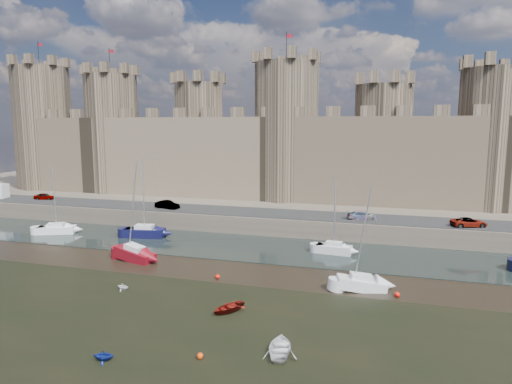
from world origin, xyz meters
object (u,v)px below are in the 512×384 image
at_px(dinghy_1, 103,356).
at_px(sailboat_5, 361,283).
at_px(car_0, 45,196).
at_px(car_2, 362,216).
at_px(sailboat_0, 56,229).
at_px(car_1, 167,205).
at_px(sailboat_4, 135,254).
at_px(car_3, 469,222).
at_px(sailboat_2, 334,248).
at_px(sailboat_1, 145,232).

bearing_deg(dinghy_1, sailboat_5, -55.32).
height_order(car_0, sailboat_5, sailboat_5).
xyz_separation_m(car_2, sailboat_0, (-41.28, -9.92, -2.33)).
xyz_separation_m(car_1, sailboat_4, (5.08, -17.77, -2.34)).
bearing_deg(sailboat_5, dinghy_1, -145.50).
xyz_separation_m(car_2, dinghy_1, (-13.95, -38.25, -2.72)).
height_order(car_3, sailboat_0, sailboat_0).
distance_m(car_3, dinghy_1, 46.26).
relative_size(car_1, car_3, 0.91).
bearing_deg(car_3, sailboat_0, 81.04).
relative_size(sailboat_0, sailboat_2, 1.03).
bearing_deg(sailboat_4, car_1, 119.06).
height_order(car_2, sailboat_5, sailboat_5).
relative_size(car_2, sailboat_5, 0.41).
height_order(sailboat_0, dinghy_1, sailboat_0).
distance_m(car_3, sailboat_2, 17.91).
height_order(car_1, sailboat_4, sailboat_4).
distance_m(car_0, car_3, 66.24).
bearing_deg(car_0, sailboat_1, -123.28).
distance_m(car_1, car_2, 28.97).
height_order(car_3, sailboat_1, sailboat_1).
bearing_deg(dinghy_1, sailboat_1, 10.49).
bearing_deg(car_0, dinghy_1, -147.23).
bearing_deg(sailboat_5, sailboat_1, 142.55).
distance_m(car_3, sailboat_1, 42.14).
relative_size(car_2, dinghy_1, 2.93).
bearing_deg(sailboat_0, sailboat_5, -36.34).
height_order(car_0, sailboat_4, sailboat_4).
height_order(car_0, car_2, car_0).
distance_m(car_0, sailboat_1, 26.73).
bearing_deg(car_1, sailboat_1, -161.75).
height_order(car_1, sailboat_2, sailboat_2).
height_order(car_2, dinghy_1, car_2).
bearing_deg(sailboat_0, car_1, 15.51).
relative_size(sailboat_1, sailboat_4, 0.95).
height_order(car_3, sailboat_4, sailboat_4).
bearing_deg(sailboat_0, sailboat_2, -21.25).
bearing_deg(sailboat_2, car_1, 167.12).
distance_m(sailboat_0, sailboat_1, 13.09).
xyz_separation_m(car_2, sailboat_2, (-2.64, -9.00, -2.33)).
distance_m(car_2, sailboat_1, 29.56).
height_order(sailboat_0, sailboat_2, sailboat_0).
xyz_separation_m(car_3, sailboat_2, (-15.77, -8.16, -2.35)).
distance_m(sailboat_0, sailboat_5, 43.77).
bearing_deg(sailboat_4, sailboat_5, 7.91).
relative_size(sailboat_1, sailboat_5, 1.11).
distance_m(sailboat_1, sailboat_5, 31.90).
distance_m(car_0, sailboat_0, 16.59).
bearing_deg(dinghy_1, sailboat_2, -36.20).
height_order(sailboat_4, sailboat_5, sailboat_4).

